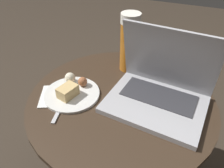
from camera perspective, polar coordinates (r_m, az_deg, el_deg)
table at (r=0.88m, az=2.12°, el=-12.11°), size 0.65×0.65×0.55m
napkin at (r=0.78m, az=-12.17°, el=-2.97°), size 0.20×0.18×0.00m
laptop at (r=0.73m, az=12.32°, el=-1.23°), size 0.34×0.27×0.25m
beer_glass at (r=0.85m, az=4.61°, el=10.66°), size 0.07×0.07×0.23m
snack_plate at (r=0.78m, az=-10.53°, el=-1.76°), size 0.19×0.19×0.05m
fork at (r=0.76m, az=-12.39°, el=-4.15°), size 0.06×0.18×0.00m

